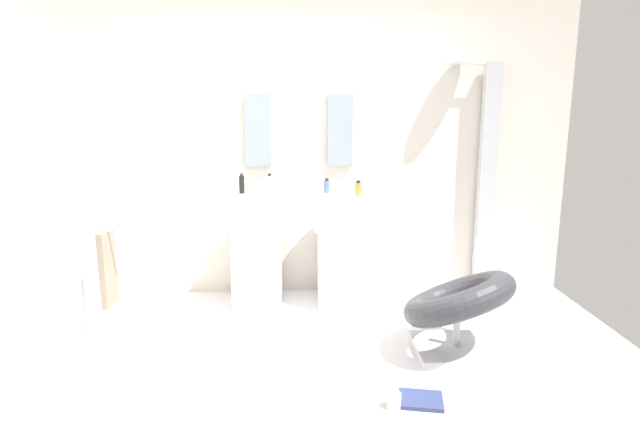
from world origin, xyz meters
name	(u,v)px	position (x,y,z in m)	size (l,w,h in m)	color
ground_plane	(299,381)	(0.00, 0.00, -0.02)	(4.80, 3.60, 0.04)	silver
rear_partition	(299,150)	(0.00, 1.65, 1.30)	(4.80, 0.10, 2.60)	beige
pedestal_sink_left	(257,246)	(-0.36, 1.27, 0.52)	(0.48, 0.48, 1.06)	white
pedestal_sink_right	(342,245)	(0.36, 1.27, 0.52)	(0.48, 0.48, 1.06)	white
vanity_mirror_left	(258,130)	(-0.36, 1.58, 1.47)	(0.22, 0.03, 0.62)	#8C9EA8
vanity_mirror_right	(340,130)	(0.36, 1.58, 1.47)	(0.22, 0.03, 0.62)	#8C9EA8
shower_column	(485,175)	(1.65, 1.53, 1.08)	(0.49, 0.24, 2.05)	#B7BABF
lounge_chair	(458,306)	(1.08, 0.30, 0.35)	(1.10, 1.10, 0.65)	#B7BABF
towel_rack	(104,271)	(-1.27, 0.28, 0.63)	(0.37, 0.22, 0.95)	#B7BABF
area_rug	(397,407)	(0.56, -0.35, 0.01)	(0.92, 0.73, 0.01)	beige
magazine_navy	(421,400)	(0.70, -0.31, 0.02)	(0.25, 0.20, 0.03)	navy
coffee_mug	(394,401)	(0.54, -0.36, 0.06)	(0.08, 0.08, 0.09)	white
soap_bottle_black	(242,184)	(-0.48, 1.31, 1.04)	(0.04, 0.04, 0.17)	black
soap_bottle_blue	(327,187)	(0.23, 1.29, 1.02)	(0.05, 0.05, 0.13)	#4C72B7
soap_bottle_clear	(270,184)	(-0.25, 1.35, 1.04)	(0.05, 0.05, 0.16)	silver
soap_bottle_amber	(358,189)	(0.48, 1.17, 1.02)	(0.06, 0.06, 0.12)	#C68C38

